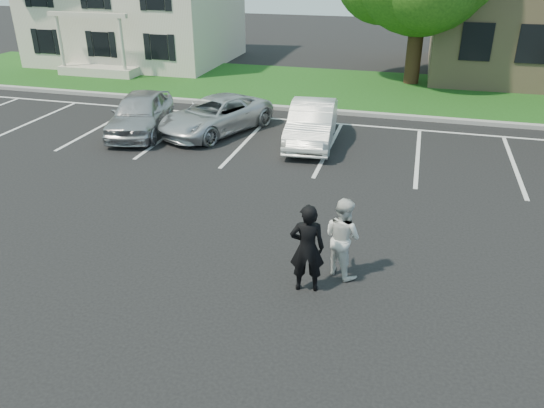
# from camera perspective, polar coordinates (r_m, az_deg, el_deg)

# --- Properties ---
(ground_plane) EXTENTS (90.00, 90.00, 0.00)m
(ground_plane) POSITION_cam_1_polar(r_m,az_deg,el_deg) (10.36, -1.48, -8.58)
(ground_plane) COLOR black
(ground_plane) RESTS_ON ground
(curb) EXTENTS (40.00, 0.30, 0.15)m
(curb) POSITION_cam_1_polar(r_m,az_deg,el_deg) (21.13, 8.02, 9.71)
(curb) COLOR gray
(curb) RESTS_ON ground
(grass_strip) EXTENTS (44.00, 8.00, 0.08)m
(grass_strip) POSITION_cam_1_polar(r_m,az_deg,el_deg) (24.99, 9.33, 12.04)
(grass_strip) COLOR #163F11
(grass_strip) RESTS_ON ground
(stall_lines) EXTENTS (34.00, 5.36, 0.01)m
(stall_lines) POSITION_cam_1_polar(r_m,az_deg,el_deg) (18.13, 11.05, 6.52)
(stall_lines) COLOR silver
(stall_lines) RESTS_ON ground
(man_black_suit) EXTENTS (0.72, 0.55, 1.77)m
(man_black_suit) POSITION_cam_1_polar(r_m,az_deg,el_deg) (9.78, 3.80, -4.77)
(man_black_suit) COLOR black
(man_black_suit) RESTS_ON ground
(man_white_shirt) EXTENTS (1.00, 0.96, 1.63)m
(man_white_shirt) POSITION_cam_1_polar(r_m,az_deg,el_deg) (10.35, 7.59, -3.54)
(man_white_shirt) COLOR silver
(man_white_shirt) RESTS_ON ground
(car_silver_west) EXTENTS (2.49, 4.38, 1.40)m
(car_silver_west) POSITION_cam_1_polar(r_m,az_deg,el_deg) (19.17, -13.97, 9.49)
(car_silver_west) COLOR #AFAFB4
(car_silver_west) RESTS_ON ground
(car_silver_minivan) EXTENTS (3.59, 4.83, 1.22)m
(car_silver_minivan) POSITION_cam_1_polar(r_m,az_deg,el_deg) (18.80, -6.08, 9.48)
(car_silver_minivan) COLOR silver
(car_silver_minivan) RESTS_ON ground
(car_white_sedan) EXTENTS (1.79, 4.19, 1.34)m
(car_white_sedan) POSITION_cam_1_polar(r_m,az_deg,el_deg) (17.64, 4.30, 8.67)
(car_white_sedan) COLOR silver
(car_white_sedan) RESTS_ON ground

